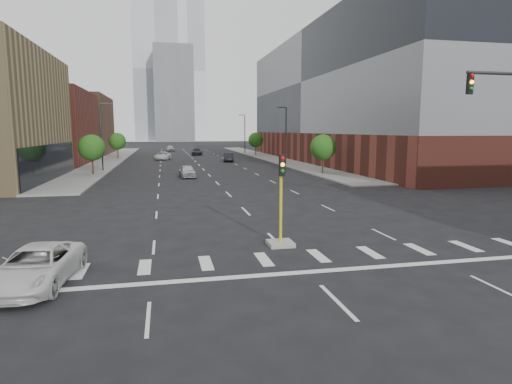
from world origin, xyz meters
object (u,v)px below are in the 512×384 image
object	(u,v)px
median_traffic_signal	(281,226)
car_distant	(170,148)
car_far_left	(163,156)
car_deep_right	(197,152)
parked_minivan	(36,266)
car_near_left	(187,171)
car_mid_right	(229,157)

from	to	relation	value
median_traffic_signal	car_distant	distance (m)	95.00
car_far_left	car_deep_right	xyz separation A→B (m)	(7.42, 13.24, 0.02)
median_traffic_signal	parked_minivan	xyz separation A→B (m)	(-10.00, -3.25, -0.28)
median_traffic_signal	car_near_left	bearing A→B (deg)	95.09
car_far_left	car_mid_right	bearing A→B (deg)	-23.83
median_traffic_signal	car_distant	bearing A→B (deg)	92.29
car_far_left	parked_minivan	bearing A→B (deg)	-83.89
car_far_left	car_deep_right	bearing A→B (deg)	70.62
car_near_left	car_mid_right	world-z (taller)	car_mid_right
car_deep_right	parked_minivan	xyz separation A→B (m)	(-11.78, -79.17, -0.06)
car_mid_right	car_distant	world-z (taller)	car_mid_right
car_distant	median_traffic_signal	bearing A→B (deg)	-95.08
parked_minivan	car_mid_right	bearing A→B (deg)	81.56
median_traffic_signal	car_deep_right	world-z (taller)	median_traffic_signal
median_traffic_signal	car_mid_right	bearing A→B (deg)	84.06
car_mid_right	parked_minivan	world-z (taller)	car_mid_right
car_near_left	car_far_left	distance (m)	31.64
car_distant	parked_minivan	world-z (taller)	car_distant
median_traffic_signal	car_distant	size ratio (longest dim) A/B	0.98
car_distant	parked_minivan	size ratio (longest dim) A/B	0.90
car_far_left	car_distant	size ratio (longest dim) A/B	1.17
median_traffic_signal	car_distant	xyz separation A→B (m)	(-3.80, 94.92, -0.21)
car_deep_right	car_mid_right	bearing A→B (deg)	-70.09
median_traffic_signal	parked_minivan	distance (m)	10.52
car_mid_right	car_deep_right	bearing A→B (deg)	110.39
car_distant	car_far_left	bearing A→B (deg)	-100.63
car_near_left	car_distant	size ratio (longest dim) A/B	0.95
car_mid_right	car_far_left	distance (m)	13.67
car_far_left	parked_minivan	distance (m)	66.08
car_mid_right	parked_minivan	size ratio (longest dim) A/B	0.95
car_near_left	car_far_left	size ratio (longest dim) A/B	0.81
car_near_left	parked_minivan	bearing A→B (deg)	-105.92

